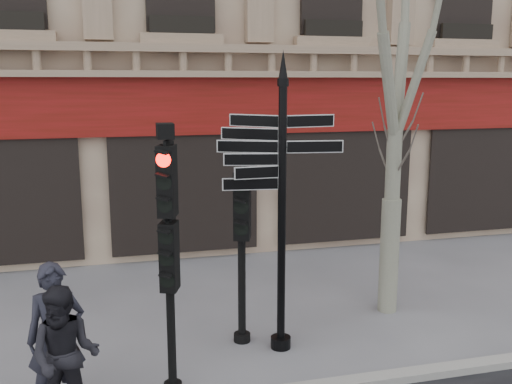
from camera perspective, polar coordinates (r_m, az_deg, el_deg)
The scene contains 6 objects.
ground at distance 9.18m, azimuth -2.76°, elevation -15.82°, with size 80.00×80.00×0.00m, color slate.
fingerpost at distance 8.46m, azimuth 2.65°, elevation 3.80°, with size 2.41×2.41×4.59m.
traffic_signal_main at distance 7.40m, azimuth -8.78°, elevation -3.58°, with size 0.47×0.41×3.63m.
traffic_signal_secondary at distance 8.89m, azimuth -1.46°, elevation -3.23°, with size 0.56×0.47×2.81m.
pedestrian_a at distance 7.80m, azimuth -19.34°, elevation -13.62°, with size 0.71×0.47×1.95m, color #20202B.
pedestrian_b at distance 7.51m, azimuth -18.54°, elevation -15.35°, with size 0.86×0.67×1.76m, color black.
Camera 1 is at (-1.62, -8.03, 4.15)m, focal length 40.00 mm.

